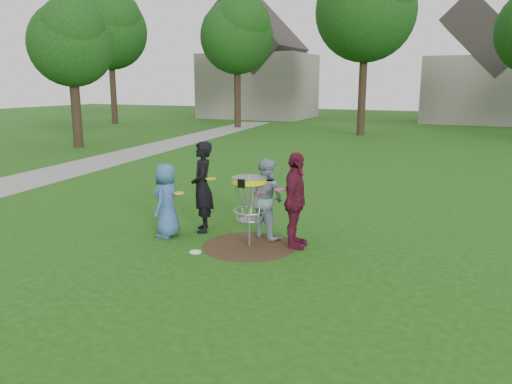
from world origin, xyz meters
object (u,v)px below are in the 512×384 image
at_px(player_black, 202,187).
at_px(player_maroon, 295,201).
at_px(disc_golf_basket, 249,194).
at_px(player_blue, 167,200).
at_px(player_grey, 266,198).

height_order(player_black, player_maroon, player_black).
height_order(player_black, disc_golf_basket, player_black).
xyz_separation_m(player_blue, player_grey, (1.84, 0.79, 0.06)).
height_order(player_grey, disc_golf_basket, player_grey).
bearing_deg(player_blue, disc_golf_basket, 85.06).
height_order(player_blue, player_black, player_black).
relative_size(player_grey, player_maroon, 0.89).
relative_size(player_blue, player_grey, 0.93).
xyz_separation_m(player_blue, player_maroon, (2.58, 0.44, 0.16)).
bearing_deg(player_black, player_blue, -69.48).
bearing_deg(disc_golf_basket, player_grey, 85.20).
bearing_deg(player_maroon, player_grey, 57.56).
bearing_deg(player_black, player_grey, 66.15).
xyz_separation_m(player_black, disc_golf_basket, (1.31, -0.49, 0.07)).
bearing_deg(disc_golf_basket, player_maroon, 22.49).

